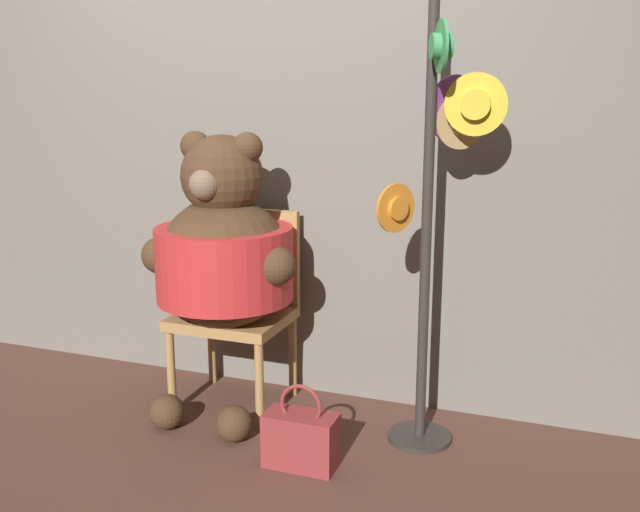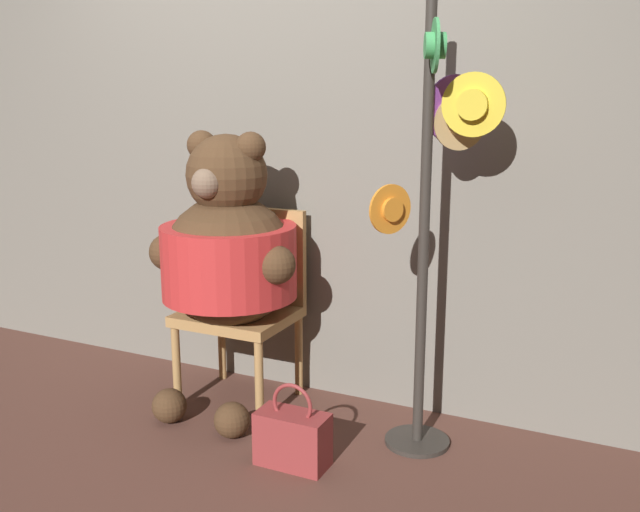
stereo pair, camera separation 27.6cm
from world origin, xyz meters
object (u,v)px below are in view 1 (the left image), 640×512
Objects in this scene: chair at (240,299)px; hat_display_rack at (440,193)px; teddy_bear at (224,255)px; handbag_on_ground at (301,439)px.

chair is 1.14m from hat_display_rack.
teddy_bear is at bearing -178.28° from hat_display_rack.
handbag_on_ground is at bearing -44.71° from chair.
chair is 0.30m from teddy_bear.
hat_display_rack is at bearing 41.32° from handbag_on_ground.
teddy_bear is 1.03m from hat_display_rack.
chair is 0.84m from handbag_on_ground.
hat_display_rack is 5.28× the size of handbag_on_ground.
teddy_bear is 0.70× the size of hat_display_rack.
handbag_on_ground is (0.52, -0.37, -0.64)m from teddy_bear.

